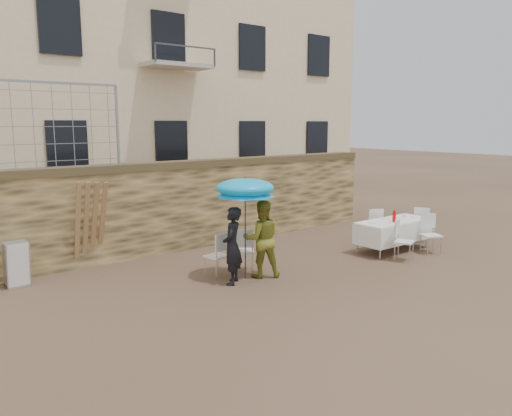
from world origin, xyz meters
TOP-DOWN VIEW (x-y plane):
  - ground at (0.00, 0.00)m, footprint 80.00×80.00m
  - stone_wall at (0.00, 5.00)m, footprint 13.00×0.50m
  - chain_link_fence at (-3.00, 5.00)m, footprint 3.20×0.06m
  - man_suit at (-0.46, 1.87)m, footprint 0.66×0.66m
  - woman_dress at (0.29, 1.87)m, footprint 0.98×0.91m
  - umbrella at (-0.06, 1.97)m, footprint 1.22×1.22m
  - couple_chair_left at (-0.46, 2.42)m, footprint 0.55×0.55m
  - couple_chair_right at (0.24, 2.42)m, footprint 0.67×0.67m
  - banquet_table at (4.26, 1.51)m, footprint 2.10×0.85m
  - soda_bottle at (4.06, 1.36)m, footprint 0.09×0.09m
  - table_chair_front_left at (3.66, 0.76)m, footprint 0.63×0.63m
  - table_chair_front_right at (4.76, 0.76)m, footprint 0.65×0.65m
  - table_chair_back at (4.46, 2.31)m, footprint 0.65×0.65m
  - table_chair_side at (5.66, 1.61)m, footprint 0.64×0.64m
  - chair_stack_right at (-3.87, 4.51)m, footprint 0.46×0.47m
  - wood_planks at (-2.27, 4.58)m, footprint 0.70×0.20m

SIDE VIEW (x-z plane):
  - ground at x=0.00m, z-range 0.00..0.00m
  - chair_stack_right at x=-3.87m, z-range 0.00..0.92m
  - couple_chair_left at x=-0.46m, z-range 0.00..0.96m
  - couple_chair_right at x=0.24m, z-range 0.00..0.96m
  - table_chair_front_left at x=3.66m, z-range 0.00..0.96m
  - table_chair_front_right at x=4.76m, z-range 0.00..0.96m
  - table_chair_back at x=4.46m, z-range 0.00..0.96m
  - table_chair_side at x=5.66m, z-range 0.00..0.96m
  - banquet_table at x=4.26m, z-range 0.34..1.12m
  - man_suit at x=-0.46m, z-range 0.00..1.55m
  - woman_dress at x=0.29m, z-range 0.00..1.62m
  - soda_bottle at x=4.06m, z-range 0.77..1.04m
  - wood_planks at x=-2.27m, z-range 0.00..2.00m
  - stone_wall at x=0.00m, z-range 0.00..2.20m
  - umbrella at x=-0.06m, z-range 0.86..2.80m
  - chain_link_fence at x=-3.00m, z-range 2.20..4.00m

